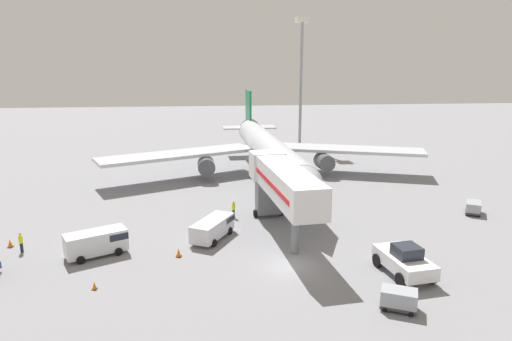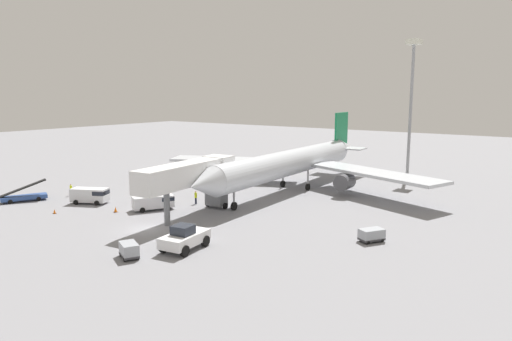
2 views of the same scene
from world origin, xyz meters
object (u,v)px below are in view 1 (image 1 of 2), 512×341
object	(u,v)px
airplane_at_gate	(267,148)
service_van_outer_right	(213,227)
service_van_outer_left	(98,241)
baggage_cart_far_left	(473,207)
baggage_cart_far_center	(399,299)
safety_cone_charlie	(94,286)
safety_cone_alpha	(179,253)
ground_crew_worker_foreground	(21,242)
jet_bridge	(281,182)
pushback_tug	(404,261)
safety_cone_bravo	(10,243)
ground_crew_worker_midground	(234,209)
apron_light_mast	(302,58)

from	to	relation	value
airplane_at_gate	service_van_outer_right	size ratio (longest dim) A/B	8.73
service_van_outer_left	baggage_cart_far_left	size ratio (longest dim) A/B	1.87
baggage_cart_far_center	safety_cone_charlie	distance (m)	21.43
baggage_cart_far_center	safety_cone_alpha	bearing A→B (deg)	146.03
service_van_outer_left	safety_cone_alpha	world-z (taller)	service_van_outer_left
ground_crew_worker_foreground	jet_bridge	bearing A→B (deg)	4.84
pushback_tug	service_van_outer_right	bearing A→B (deg)	147.45
baggage_cart_far_center	safety_cone_charlie	world-z (taller)	baggage_cart_far_center
pushback_tug	service_van_outer_right	xyz separation A→B (m)	(-14.53, 9.28, -0.09)
safety_cone_bravo	safety_cone_alpha	bearing A→B (deg)	-14.01
airplane_at_gate	baggage_cart_far_center	distance (m)	36.54
airplane_at_gate	service_van_outer_left	size ratio (longest dim) A/B	9.03
ground_crew_worker_foreground	safety_cone_bravo	xyz separation A→B (m)	(-1.49, 1.28, -0.58)
jet_bridge	safety_cone_charlie	world-z (taller)	jet_bridge
service_van_outer_left	jet_bridge	bearing A→B (deg)	11.34
jet_bridge	safety_cone_charlie	bearing A→B (deg)	-148.21
baggage_cart_far_left	ground_crew_worker_midground	size ratio (longest dim) A/B	1.56
safety_cone_charlie	apron_light_mast	distance (m)	64.42
pushback_tug	ground_crew_worker_midground	world-z (taller)	pushback_tug
airplane_at_gate	ground_crew_worker_foreground	distance (m)	34.34
baggage_cart_far_left	ground_crew_worker_midground	world-z (taller)	ground_crew_worker_midground
jet_bridge	ground_crew_worker_midground	distance (m)	7.75
ground_crew_worker_midground	apron_light_mast	world-z (taller)	apron_light_mast
safety_cone_charlie	service_van_outer_left	bearing A→B (deg)	99.88
service_van_outer_right	safety_cone_bravo	world-z (taller)	service_van_outer_right
jet_bridge	safety_cone_bravo	xyz separation A→B (m)	(-24.66, -0.68, -4.79)
service_van_outer_right	safety_cone_charlie	world-z (taller)	service_van_outer_right
service_van_outer_right	safety_cone_bravo	bearing A→B (deg)	-179.63
jet_bridge	service_van_outer_right	distance (m)	7.67
service_van_outer_right	service_van_outer_left	world-z (taller)	service_van_outer_left
apron_light_mast	airplane_at_gate	bearing A→B (deg)	-112.31
jet_bridge	safety_cone_bravo	bearing A→B (deg)	-178.43
jet_bridge	baggage_cart_far_left	bearing A→B (deg)	8.46
apron_light_mast	safety_cone_charlie	bearing A→B (deg)	-115.87
service_van_outer_left	apron_light_mast	size ratio (longest dim) A/B	0.22
service_van_outer_left	baggage_cart_far_center	xyz separation A→B (m)	(21.89, -11.30, -0.43)
pushback_tug	apron_light_mast	world-z (taller)	apron_light_mast
safety_cone_charlie	ground_crew_worker_foreground	bearing A→B (deg)	136.37
jet_bridge	service_van_outer_right	xyz separation A→B (m)	(-6.48, -0.56, -4.06)
ground_crew_worker_foreground	safety_cone_alpha	distance (m)	13.89
baggage_cart_far_left	safety_cone_charlie	distance (m)	39.47
airplane_at_gate	service_van_outer_left	distance (m)	30.83
jet_bridge	service_van_outer_right	bearing A→B (deg)	-175.08
apron_light_mast	service_van_outer_right	bearing A→B (deg)	-111.27
pushback_tug	apron_light_mast	distance (m)	58.66
ground_crew_worker_midground	apron_light_mast	bearing A→B (deg)	68.85
baggage_cart_far_center	safety_cone_bravo	bearing A→B (deg)	155.25
ground_crew_worker_midground	safety_cone_alpha	bearing A→B (deg)	-119.29
baggage_cart_far_left	ground_crew_worker_midground	bearing A→B (deg)	176.28
pushback_tug	baggage_cart_far_center	world-z (taller)	pushback_tug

